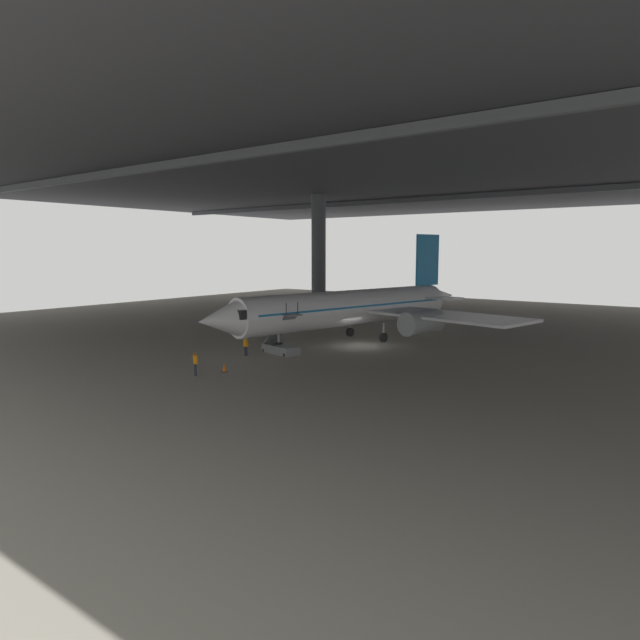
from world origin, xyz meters
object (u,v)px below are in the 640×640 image
at_px(airplane_main, 353,308).
at_px(traffic_cone_orange, 224,368).
at_px(boarding_stairs, 281,345).
at_px(crew_worker_by_stairs, 246,345).
at_px(crew_worker_near_nose, 195,362).

xyz_separation_m(airplane_main, traffic_cone_orange, (-0.08, -16.86, -2.97)).
bearing_deg(airplane_main, boarding_stairs, -99.11).
xyz_separation_m(airplane_main, crew_worker_by_stairs, (-3.11, -11.54, -2.38)).
bearing_deg(boarding_stairs, crew_worker_near_nose, -86.00).
distance_m(boarding_stairs, crew_worker_near_nose, 9.93).
relative_size(airplane_main, traffic_cone_orange, 54.27).
bearing_deg(crew_worker_by_stairs, boarding_stairs, 56.40).
height_order(boarding_stairs, crew_worker_by_stairs, boarding_stairs).
height_order(crew_worker_near_nose, crew_worker_by_stairs, crew_worker_near_nose).
relative_size(boarding_stairs, crew_worker_by_stairs, 2.85).
height_order(airplane_main, crew_worker_by_stairs, airplane_main).
bearing_deg(airplane_main, traffic_cone_orange, -90.26).
relative_size(airplane_main, crew_worker_by_stairs, 20.92).
xyz_separation_m(boarding_stairs, crew_worker_by_stairs, (-1.66, -2.51, 0.17)).
bearing_deg(crew_worker_near_nose, crew_worker_by_stairs, 107.69).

